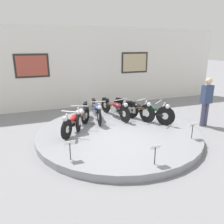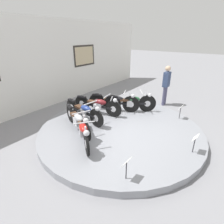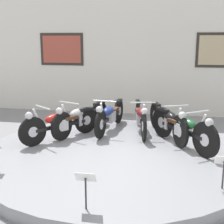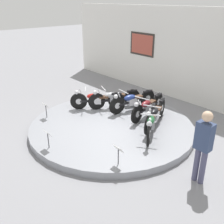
{
  "view_description": "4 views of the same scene",
  "coord_description": "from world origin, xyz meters",
  "px_view_note": "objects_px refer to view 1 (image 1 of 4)",
  "views": [
    {
      "loc": [
        -2.47,
        -6.08,
        2.86
      ],
      "look_at": [
        -0.07,
        0.43,
        0.7
      ],
      "focal_mm": 35.0,
      "sensor_mm": 36.0,
      "label": 1
    },
    {
      "loc": [
        -4.19,
        -2.76,
        2.96
      ],
      "look_at": [
        0.02,
        0.36,
        0.63
      ],
      "focal_mm": 28.0,
      "sensor_mm": 36.0,
      "label": 2
    },
    {
      "loc": [
        0.97,
        -5.69,
        2.3
      ],
      "look_at": [
        -0.14,
        0.35,
        0.86
      ],
      "focal_mm": 50.0,
      "sensor_mm": 36.0,
      "label": 3
    },
    {
      "loc": [
        5.68,
        -4.93,
        3.91
      ],
      "look_at": [
        0.08,
        -0.06,
        0.65
      ],
      "focal_mm": 42.0,
      "sensor_mm": 36.0,
      "label": 4
    }
  ],
  "objects_px": {
    "motorcycle_black": "(134,108)",
    "motorcycle_red": "(76,120)",
    "motorcycle_silver": "(82,114)",
    "motorcycle_green": "(148,111)",
    "info_placard_front_centre": "(155,150)",
    "motorcycle_blue": "(96,110)",
    "info_placard_front_left": "(70,146)",
    "visitor_standing": "(206,99)",
    "info_placard_front_right": "(193,127)",
    "motorcycle_maroon": "(115,108)"
  },
  "relations": [
    {
      "from": "motorcycle_silver",
      "to": "motorcycle_green",
      "type": "height_order",
      "value": "motorcycle_green"
    },
    {
      "from": "motorcycle_maroon",
      "to": "motorcycle_blue",
      "type": "bearing_deg",
      "value": -179.98
    },
    {
      "from": "motorcycle_blue",
      "to": "info_placard_front_centre",
      "type": "distance_m",
      "value": 3.51
    },
    {
      "from": "motorcycle_black",
      "to": "motorcycle_green",
      "type": "height_order",
      "value": "motorcycle_green"
    },
    {
      "from": "motorcycle_green",
      "to": "motorcycle_red",
      "type": "bearing_deg",
      "value": -179.93
    },
    {
      "from": "info_placard_front_left",
      "to": "visitor_standing",
      "type": "height_order",
      "value": "visitor_standing"
    },
    {
      "from": "info_placard_front_left",
      "to": "info_placard_front_centre",
      "type": "distance_m",
      "value": 2.0
    },
    {
      "from": "motorcycle_silver",
      "to": "motorcycle_black",
      "type": "relative_size",
      "value": 0.98
    },
    {
      "from": "motorcycle_silver",
      "to": "info_placard_front_left",
      "type": "height_order",
      "value": "motorcycle_silver"
    },
    {
      "from": "motorcycle_blue",
      "to": "visitor_standing",
      "type": "distance_m",
      "value": 3.93
    },
    {
      "from": "motorcycle_silver",
      "to": "info_placard_front_right",
      "type": "bearing_deg",
      "value": -39.49
    },
    {
      "from": "motorcycle_blue",
      "to": "info_placard_front_centre",
      "type": "xyz_separation_m",
      "value": [
        0.36,
        -3.49,
        -0.01
      ]
    },
    {
      "from": "motorcycle_blue",
      "to": "info_placard_front_right",
      "type": "distance_m",
      "value": 3.37
    },
    {
      "from": "motorcycle_silver",
      "to": "motorcycle_maroon",
      "type": "height_order",
      "value": "motorcycle_maroon"
    },
    {
      "from": "info_placard_front_left",
      "to": "info_placard_front_centre",
      "type": "xyz_separation_m",
      "value": [
        1.79,
        -0.89,
        0.0
      ]
    },
    {
      "from": "motorcycle_black",
      "to": "info_placard_front_left",
      "type": "bearing_deg",
      "value": -140.48
    },
    {
      "from": "motorcycle_blue",
      "to": "visitor_standing",
      "type": "xyz_separation_m",
      "value": [
        3.63,
        -1.46,
        0.43
      ]
    },
    {
      "from": "info_placard_front_left",
      "to": "motorcycle_green",
      "type": "bearing_deg",
      "value": 29.44
    },
    {
      "from": "motorcycle_silver",
      "to": "motorcycle_blue",
      "type": "height_order",
      "value": "motorcycle_blue"
    },
    {
      "from": "motorcycle_maroon",
      "to": "info_placard_front_centre",
      "type": "distance_m",
      "value": 3.51
    },
    {
      "from": "motorcycle_silver",
      "to": "visitor_standing",
      "type": "distance_m",
      "value": 4.41
    },
    {
      "from": "motorcycle_green",
      "to": "info_placard_front_centre",
      "type": "distance_m",
      "value": 2.92
    },
    {
      "from": "motorcycle_black",
      "to": "visitor_standing",
      "type": "xyz_separation_m",
      "value": [
        2.29,
        -1.14,
        0.41
      ]
    },
    {
      "from": "visitor_standing",
      "to": "motorcycle_black",
      "type": "bearing_deg",
      "value": 153.53
    },
    {
      "from": "motorcycle_black",
      "to": "visitor_standing",
      "type": "bearing_deg",
      "value": -26.47
    },
    {
      "from": "visitor_standing",
      "to": "motorcycle_maroon",
      "type": "bearing_deg",
      "value": 153.24
    },
    {
      "from": "motorcycle_maroon",
      "to": "motorcycle_green",
      "type": "height_order",
      "value": "motorcycle_green"
    },
    {
      "from": "motorcycle_silver",
      "to": "motorcycle_green",
      "type": "xyz_separation_m",
      "value": [
        2.26,
        -0.54,
        0.02
      ]
    },
    {
      "from": "motorcycle_maroon",
      "to": "info_placard_front_centre",
      "type": "height_order",
      "value": "motorcycle_maroon"
    },
    {
      "from": "info_placard_front_centre",
      "to": "visitor_standing",
      "type": "relative_size",
      "value": 0.29
    },
    {
      "from": "motorcycle_red",
      "to": "motorcycle_blue",
      "type": "xyz_separation_m",
      "value": [
        0.92,
        0.87,
        0.01
      ]
    },
    {
      "from": "info_placard_front_centre",
      "to": "visitor_standing",
      "type": "distance_m",
      "value": 3.87
    },
    {
      "from": "motorcycle_maroon",
      "to": "motorcycle_silver",
      "type": "bearing_deg",
      "value": -166.39
    },
    {
      "from": "motorcycle_green",
      "to": "info_placard_front_centre",
      "type": "bearing_deg",
      "value": -116.08
    },
    {
      "from": "motorcycle_blue",
      "to": "motorcycle_green",
      "type": "relative_size",
      "value": 1.18
    },
    {
      "from": "motorcycle_silver",
      "to": "visitor_standing",
      "type": "xyz_separation_m",
      "value": [
        4.24,
        -1.14,
        0.43
      ]
    },
    {
      "from": "info_placard_front_centre",
      "to": "visitor_standing",
      "type": "xyz_separation_m",
      "value": [
        3.26,
        2.03,
        0.44
      ]
    },
    {
      "from": "motorcycle_silver",
      "to": "info_placard_front_centre",
      "type": "distance_m",
      "value": 3.31
    },
    {
      "from": "motorcycle_red",
      "to": "visitor_standing",
      "type": "xyz_separation_m",
      "value": [
        4.55,
        -0.59,
        0.43
      ]
    },
    {
      "from": "motorcycle_black",
      "to": "visitor_standing",
      "type": "relative_size",
      "value": 1.06
    },
    {
      "from": "visitor_standing",
      "to": "info_placard_front_right",
      "type": "bearing_deg",
      "value": -142.44
    },
    {
      "from": "motorcycle_green",
      "to": "info_placard_front_left",
      "type": "relative_size",
      "value": 3.23
    },
    {
      "from": "motorcycle_red",
      "to": "motorcycle_silver",
      "type": "relative_size",
      "value": 0.87
    },
    {
      "from": "motorcycle_blue",
      "to": "info_placard_front_left",
      "type": "bearing_deg",
      "value": -118.68
    },
    {
      "from": "motorcycle_black",
      "to": "motorcycle_red",
      "type": "bearing_deg",
      "value": -166.35
    },
    {
      "from": "info_placard_front_centre",
      "to": "motorcycle_blue",
      "type": "bearing_deg",
      "value": 95.94
    },
    {
      "from": "motorcycle_black",
      "to": "motorcycle_green",
      "type": "relative_size",
      "value": 1.12
    },
    {
      "from": "motorcycle_maroon",
      "to": "info_placard_front_right",
      "type": "distance_m",
      "value": 2.96
    },
    {
      "from": "info_placard_front_centre",
      "to": "motorcycle_maroon",
      "type": "bearing_deg",
      "value": 84.02
    },
    {
      "from": "info_placard_front_right",
      "to": "visitor_standing",
      "type": "height_order",
      "value": "visitor_standing"
    }
  ]
}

